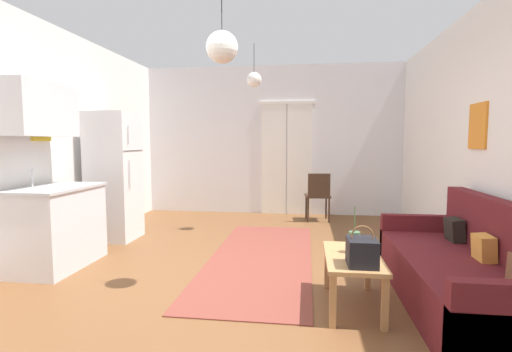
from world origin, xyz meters
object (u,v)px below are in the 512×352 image
at_px(pendant_lamp_far, 254,80).
at_px(handbag, 362,252).
at_px(couch, 467,275).
at_px(coffee_table, 353,263).
at_px(refrigerator, 114,176).
at_px(bamboo_vase, 354,242).
at_px(pendant_lamp_near, 222,47).
at_px(accent_chair, 318,194).

bearing_deg(pendant_lamp_far, handbag, -66.02).
height_order(couch, pendant_lamp_far, pendant_lamp_far).
distance_m(coffee_table, refrigerator, 3.65).
distance_m(bamboo_vase, refrigerator, 3.60).
relative_size(bamboo_vase, handbag, 1.29).
bearing_deg(bamboo_vase, couch, 1.53).
distance_m(bamboo_vase, pendant_lamp_near, 2.03).
bearing_deg(coffee_table, pendant_lamp_near, 173.49).
bearing_deg(refrigerator, pendant_lamp_near, -41.33).
relative_size(couch, pendant_lamp_far, 3.36).
bearing_deg(bamboo_vase, handbag, -87.02).
height_order(couch, handbag, couch).
relative_size(bamboo_vase, pendant_lamp_near, 0.53).
height_order(bamboo_vase, refrigerator, refrigerator).
relative_size(bamboo_vase, refrigerator, 0.22).
relative_size(coffee_table, accent_chair, 1.04).
xyz_separation_m(handbag, pendant_lamp_far, (-1.22, 2.74, 1.76)).
bearing_deg(couch, refrigerator, 156.67).
bearing_deg(pendant_lamp_near, handbag, -18.11).
xyz_separation_m(coffee_table, pendant_lamp_far, (-1.18, 2.49, 1.93)).
xyz_separation_m(couch, handbag, (-0.91, -0.36, 0.27)).
height_order(coffee_table, pendant_lamp_near, pendant_lamp_near).
height_order(accent_chair, pendant_lamp_near, pendant_lamp_near).
height_order(couch, coffee_table, couch).
bearing_deg(coffee_table, pendant_lamp_far, 115.46).
height_order(handbag, pendant_lamp_near, pendant_lamp_near).
xyz_separation_m(coffee_table, pendant_lamp_near, (-1.14, 0.13, 1.83)).
distance_m(refrigerator, pendant_lamp_far, 2.46).
bearing_deg(bamboo_vase, pendant_lamp_near, 177.76).
bearing_deg(couch, pendant_lamp_far, 131.92).
xyz_separation_m(couch, bamboo_vase, (-0.93, -0.02, 0.25)).
bearing_deg(refrigerator, pendant_lamp_far, 18.23).
bearing_deg(coffee_table, accent_chair, 93.20).
height_order(handbag, refrigerator, refrigerator).
height_order(couch, bamboo_vase, couch).
bearing_deg(handbag, refrigerator, 146.06).
relative_size(refrigerator, pendant_lamp_far, 2.83).
distance_m(handbag, refrigerator, 3.79).
distance_m(bamboo_vase, pendant_lamp_far, 3.22).
xyz_separation_m(pendant_lamp_near, pendant_lamp_far, (-0.05, 2.36, 0.10)).
xyz_separation_m(bamboo_vase, handbag, (0.02, -0.34, 0.01)).
xyz_separation_m(coffee_table, bamboo_vase, (0.02, 0.08, 0.16)).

